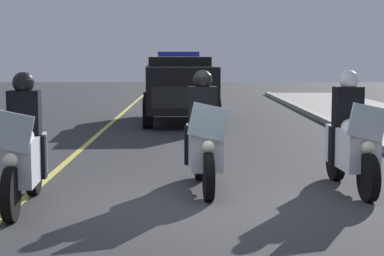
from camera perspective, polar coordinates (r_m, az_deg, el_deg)
The scene contains 6 objects.
ground_plane at distance 8.50m, azimuth 0.04°, elevation -6.67°, with size 80.00×80.00×0.00m, color #333335.
lane_stripe_center at distance 8.78m, azimuth -15.07°, elevation -6.44°, with size 48.00×0.12×0.01m, color #E0D14C.
police_motorcycle_lead_left at distance 8.46m, azimuth -14.76°, elevation -2.13°, with size 2.14×0.61×1.72m.
police_motorcycle_lead_right at distance 9.29m, azimuth 1.04°, elevation -1.17°, with size 2.14×0.61×1.72m.
police_motorcycle_trailing at distance 9.50m, azimuth 13.90°, elevation -1.19°, with size 2.14×0.61×1.72m.
police_suv at distance 18.77m, azimuth -1.19°, elevation 3.76°, with size 5.01×2.31×2.05m.
Camera 1 is at (8.28, -0.06, 1.92)m, focal length 60.28 mm.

